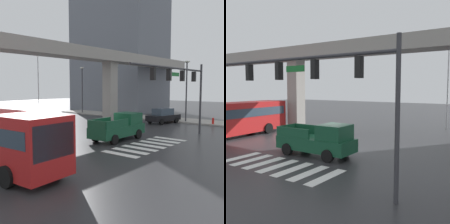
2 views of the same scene
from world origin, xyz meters
The scene contains 7 objects.
ground_plane centered at (0.00, 0.00, 0.00)m, with size 120.00×120.00×0.00m, color #2D2D30.
crosswalk_stripes centered at (0.00, -4.82, 0.01)m, with size 7.15×2.80×0.01m.
elevated_overpass centered at (0.00, 5.84, 7.20)m, with size 52.39×2.54×8.34m.
pickup_truck centered at (0.53, -1.84, 0.99)m, with size 5.12×2.13×2.08m.
city_bus centered at (-9.86, -0.85, 1.72)m, with size 3.22×10.92×2.99m.
traffic_signal_mast centered at (3.55, -5.77, 4.67)m, with size 10.89×0.32×6.20m.
flagpole centered at (4.65, 14.42, 5.50)m, with size 1.16×0.12×9.43m.
Camera 2 is at (10.83, -14.92, 4.28)m, focal length 43.18 mm.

